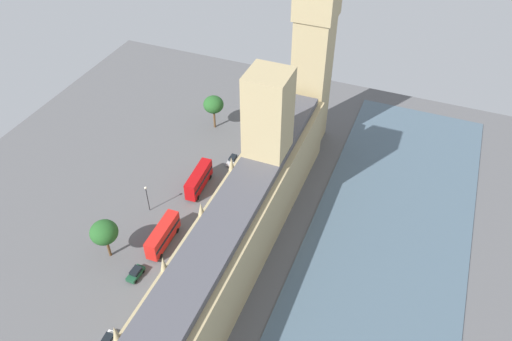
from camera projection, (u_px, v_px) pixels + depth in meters
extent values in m
plane|color=#565659|center=(234.00, 247.00, 102.43)|extent=(143.27, 143.27, 0.00)
cube|color=#475B6B|center=(374.00, 291.00, 94.19)|extent=(32.45, 128.95, 0.25)
cube|color=tan|center=(243.00, 225.00, 97.05)|extent=(10.77, 73.27, 14.75)
cube|color=tan|center=(267.00, 148.00, 100.04)|extent=(8.05, 8.05, 33.91)
cube|color=#4C4C54|center=(242.00, 195.00, 91.70)|extent=(8.18, 70.34, 1.60)
cone|color=tan|center=(278.00, 97.00, 115.94)|extent=(1.20, 1.20, 2.52)
cone|color=tan|center=(257.00, 129.00, 106.89)|extent=(1.20, 1.20, 1.92)
cone|color=tan|center=(231.00, 164.00, 97.24)|extent=(1.20, 1.20, 3.11)
cone|color=tan|center=(201.00, 209.00, 88.09)|extent=(1.20, 1.20, 2.79)
cone|color=tan|center=(163.00, 264.00, 78.78)|extent=(1.20, 1.20, 2.97)
cone|color=tan|center=(116.00, 333.00, 69.47)|extent=(1.20, 1.20, 3.14)
cube|color=tan|center=(311.00, 82.00, 120.05)|extent=(8.04, 8.04, 32.87)
cube|color=#B7B7BC|center=(233.00, 160.00, 122.37)|extent=(1.75, 4.25, 0.75)
cube|color=black|center=(233.00, 158.00, 122.06)|extent=(1.46, 2.38, 0.65)
cylinder|color=black|center=(233.00, 166.00, 121.45)|extent=(0.26, 0.68, 0.68)
cylinder|color=black|center=(227.00, 164.00, 121.87)|extent=(0.26, 0.68, 0.68)
cylinder|color=black|center=(238.00, 159.00, 123.36)|extent=(0.26, 0.68, 0.68)
cylinder|color=black|center=(232.00, 158.00, 123.78)|extent=(0.26, 0.68, 0.68)
cube|color=#B20C0F|center=(199.00, 179.00, 114.27)|extent=(3.18, 10.64, 4.20)
cube|color=black|center=(199.00, 179.00, 114.21)|extent=(3.22, 10.25, 0.70)
cylinder|color=black|center=(201.00, 175.00, 118.56)|extent=(0.42, 1.12, 1.10)
cylinder|color=black|center=(210.00, 177.00, 118.01)|extent=(0.42, 1.12, 1.10)
cylinder|color=black|center=(188.00, 195.00, 113.27)|extent=(0.42, 1.12, 1.10)
cylinder|color=black|center=(198.00, 197.00, 112.73)|extent=(0.42, 1.12, 1.10)
cube|color=red|center=(163.00, 235.00, 101.44)|extent=(2.88, 10.58, 4.20)
cube|color=black|center=(163.00, 234.00, 101.39)|extent=(2.92, 10.19, 0.70)
cylinder|color=black|center=(160.00, 256.00, 99.91)|extent=(0.39, 1.11, 1.10)
cylinder|color=black|center=(150.00, 253.00, 100.50)|extent=(0.39, 1.11, 1.10)
cylinder|color=black|center=(177.00, 231.00, 105.14)|extent=(0.39, 1.11, 1.10)
cylinder|color=black|center=(167.00, 228.00, 105.73)|extent=(0.39, 1.11, 1.10)
cube|color=#19472D|center=(136.00, 274.00, 96.40)|extent=(1.99, 4.10, 0.75)
cube|color=black|center=(136.00, 271.00, 96.08)|extent=(1.63, 2.31, 0.65)
cylinder|color=black|center=(136.00, 282.00, 95.49)|extent=(0.27, 0.69, 0.68)
cylinder|color=black|center=(128.00, 279.00, 96.01)|extent=(0.27, 0.69, 0.68)
cylinder|color=black|center=(143.00, 272.00, 97.28)|extent=(0.27, 0.69, 0.68)
cylinder|color=black|center=(136.00, 269.00, 97.80)|extent=(0.27, 0.69, 0.68)
cube|color=black|center=(107.00, 340.00, 84.99)|extent=(1.68, 2.73, 0.65)
cylinder|color=black|center=(116.00, 339.00, 86.41)|extent=(0.29, 0.70, 0.68)
cylinder|color=black|center=(107.00, 336.00, 86.79)|extent=(0.29, 0.70, 0.68)
cylinder|color=gray|center=(257.00, 162.00, 121.84)|extent=(0.64, 0.64, 1.38)
sphere|color=#8C6647|center=(257.00, 160.00, 121.30)|extent=(0.26, 0.26, 0.26)
cube|color=navy|center=(256.00, 163.00, 121.68)|extent=(0.31, 0.27, 0.25)
cylinder|color=brown|center=(214.00, 119.00, 132.54)|extent=(0.56, 0.56, 5.15)
ellipsoid|color=#235623|center=(213.00, 104.00, 129.55)|extent=(5.30, 5.30, 4.50)
cylinder|color=brown|center=(108.00, 247.00, 99.30)|extent=(0.56, 0.56, 4.73)
ellipsoid|color=#235623|center=(104.00, 232.00, 96.41)|extent=(5.48, 5.48, 4.66)
cylinder|color=black|center=(148.00, 200.00, 108.37)|extent=(0.18, 0.18, 6.42)
sphere|color=#F2EAC6|center=(145.00, 188.00, 106.09)|extent=(0.56, 0.56, 0.56)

